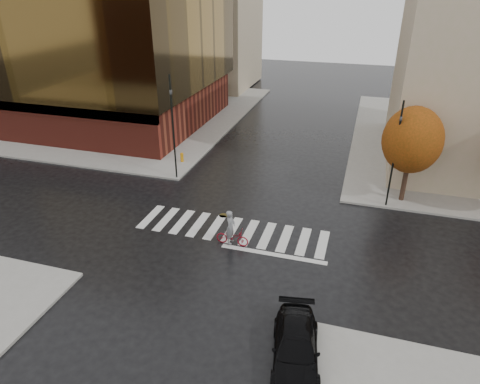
# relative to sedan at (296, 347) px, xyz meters

# --- Properties ---
(ground) EXTENTS (120.00, 120.00, 0.00)m
(ground) POSITION_rel_sedan_xyz_m (-5.47, 8.19, -0.66)
(ground) COLOR black
(ground) RESTS_ON ground
(sidewalk_nw) EXTENTS (30.00, 30.00, 0.15)m
(sidewalk_nw) POSITION_rel_sedan_xyz_m (-26.47, 29.19, -0.59)
(sidewalk_nw) COLOR gray
(sidewalk_nw) RESTS_ON ground
(crosswalk) EXTENTS (12.00, 3.00, 0.01)m
(crosswalk) POSITION_rel_sedan_xyz_m (-5.47, 8.69, -0.66)
(crosswalk) COLOR silver
(crosswalk) RESTS_ON ground
(office_glass) EXTENTS (27.00, 19.00, 16.00)m
(office_glass) POSITION_rel_sedan_xyz_m (-27.47, 26.17, 7.62)
(office_glass) COLOR maroon
(office_glass) RESTS_ON sidewalk_nw
(building_nw_far) EXTENTS (14.00, 12.00, 20.00)m
(building_nw_far) POSITION_rel_sedan_xyz_m (-21.47, 45.19, 9.49)
(building_nw_far) COLOR tan
(building_nw_far) RESTS_ON sidewalk_nw
(tree_ne_a) EXTENTS (3.80, 3.80, 6.50)m
(tree_ne_a) POSITION_rel_sedan_xyz_m (4.53, 15.59, 3.79)
(tree_ne_a) COLOR black
(tree_ne_a) RESTS_ON sidewalk_ne
(sedan) EXTENTS (2.61, 4.81, 1.32)m
(sedan) POSITION_rel_sedan_xyz_m (0.00, 0.00, 0.00)
(sedan) COLOR black
(sedan) RESTS_ON ground
(cyclist) EXTENTS (1.92, 0.75, 2.18)m
(cyclist) POSITION_rel_sedan_xyz_m (-4.99, 7.19, 0.08)
(cyclist) COLOR maroon
(cyclist) RESTS_ON ground
(traffic_light_nw) EXTENTS (0.20, 0.16, 7.74)m
(traffic_light_nw) POSITION_rel_sedan_xyz_m (-11.77, 14.49, 3.95)
(traffic_light_nw) COLOR black
(traffic_light_nw) RESTS_ON sidewalk_nw
(traffic_light_ne) EXTENTS (0.16, 0.19, 7.09)m
(traffic_light_ne) POSITION_rel_sedan_xyz_m (3.53, 14.49, 3.50)
(traffic_light_ne) COLOR black
(traffic_light_ne) RESTS_ON sidewalk_ne
(fire_hydrant) EXTENTS (0.28, 0.28, 0.79)m
(fire_hydrant) POSITION_rel_sedan_xyz_m (-12.62, 17.45, -0.08)
(fire_hydrant) COLOR orange
(fire_hydrant) RESTS_ON sidewalk_nw
(manhole) EXTENTS (0.75, 0.75, 0.01)m
(manhole) POSITION_rel_sedan_xyz_m (-6.52, 10.19, -0.66)
(manhole) COLOR #4D421B
(manhole) RESTS_ON ground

